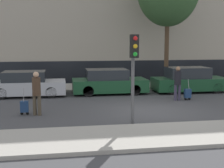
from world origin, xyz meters
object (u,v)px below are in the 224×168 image
(parked_car_0, at_px, (27,85))
(trolley_right, at_px, (188,93))
(parked_car_2, at_px, (189,80))
(pedestrian_right, at_px, (178,81))
(traffic_light, at_px, (134,61))
(trolley_left, at_px, (24,107))
(pedestrian_left, at_px, (37,91))
(parked_car_1, at_px, (109,82))

(parked_car_0, distance_m, trolley_right, 8.62)
(parked_car_2, height_order, pedestrian_right, pedestrian_right)
(parked_car_2, height_order, traffic_light, traffic_light)
(parked_car_0, height_order, parked_car_2, parked_car_2)
(pedestrian_right, bearing_deg, parked_car_0, -16.67)
(parked_car_2, xyz_separation_m, trolley_left, (-9.02, -4.41, -0.34))
(parked_car_0, bearing_deg, trolley_left, -85.64)
(parked_car_2, bearing_deg, parked_car_0, 179.75)
(pedestrian_right, bearing_deg, pedestrian_left, 18.63)
(parked_car_0, xyz_separation_m, trolley_left, (0.34, -4.45, -0.30))
(parked_car_1, distance_m, pedestrian_right, 4.10)
(traffic_light, bearing_deg, pedestrian_right, 52.66)
(parked_car_0, distance_m, traffic_light, 8.30)
(pedestrian_left, height_order, trolley_right, pedestrian_left)
(parked_car_2, bearing_deg, traffic_light, -126.26)
(parked_car_2, bearing_deg, parked_car_1, 177.85)
(parked_car_0, relative_size, pedestrian_left, 2.28)
(trolley_left, bearing_deg, traffic_light, -30.96)
(pedestrian_right, bearing_deg, parked_car_1, -38.66)
(pedestrian_left, bearing_deg, parked_car_1, 71.01)
(pedestrian_left, relative_size, traffic_light, 0.55)
(parked_car_2, distance_m, pedestrian_right, 2.97)
(parked_car_2, height_order, trolley_right, parked_car_2)
(pedestrian_left, distance_m, trolley_right, 7.72)
(parked_car_2, xyz_separation_m, pedestrian_right, (-1.66, -2.44, 0.30))
(trolley_right, bearing_deg, parked_car_0, 163.18)
(pedestrian_right, distance_m, trolley_right, 0.85)
(parked_car_2, xyz_separation_m, pedestrian_left, (-8.50, -4.59, 0.34))
(pedestrian_left, bearing_deg, parked_car_0, 119.35)
(parked_car_1, height_order, pedestrian_left, pedestrian_left)
(trolley_left, distance_m, trolley_right, 8.15)
(trolley_left, relative_size, traffic_light, 0.34)
(parked_car_1, bearing_deg, pedestrian_left, -127.81)
(parked_car_1, bearing_deg, pedestrian_right, -39.85)
(parked_car_0, height_order, pedestrian_right, pedestrian_right)
(trolley_left, bearing_deg, pedestrian_right, 14.99)
(pedestrian_left, bearing_deg, pedestrian_right, 36.26)
(parked_car_1, bearing_deg, parked_car_2, -2.15)
(parked_car_1, xyz_separation_m, trolley_left, (-4.22, -4.59, -0.32))
(parked_car_0, xyz_separation_m, pedestrian_left, (0.86, -4.63, 0.38))
(trolley_right, bearing_deg, parked_car_2, 65.65)
(trolley_left, height_order, pedestrian_right, pedestrian_right)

